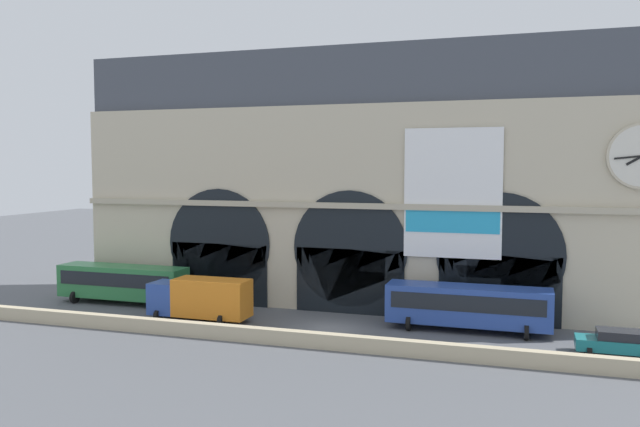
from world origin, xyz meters
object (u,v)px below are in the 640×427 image
Objects in this scene: box_truck_midwest at (201,298)px; bus_mideast at (468,305)px; car_east at (616,342)px; bus_west at (123,282)px.

box_truck_midwest is 0.68× the size of bus_mideast.
box_truck_midwest reaches higher than bus_mideast.
car_east is (8.90, -3.08, -0.98)m from bus_mideast.
box_truck_midwest is 27.63m from car_east.
box_truck_midwest is 1.70× the size of car_east.
bus_mideast is (27.72, -0.34, 0.00)m from bus_west.
box_truck_midwest reaches higher than bus_west.
car_east is (27.62, -0.04, -0.90)m from box_truck_midwest.
car_east is (36.62, -3.42, -0.98)m from bus_west.
bus_mideast is at bearing -0.71° from bus_west.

